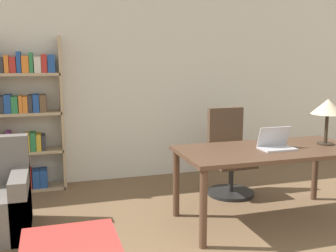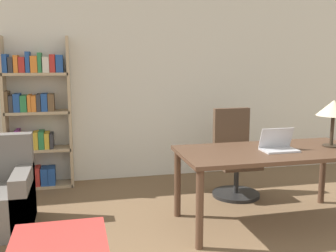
% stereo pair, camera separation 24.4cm
% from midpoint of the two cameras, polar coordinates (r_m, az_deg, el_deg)
% --- Properties ---
extents(wall_back, '(8.00, 0.06, 2.70)m').
position_cam_midpoint_polar(wall_back, '(5.50, -2.52, 6.37)').
color(wall_back, silver).
rests_on(wall_back, ground_plane).
extents(desk, '(1.86, 0.88, 0.77)m').
position_cam_midpoint_polar(desk, '(4.12, 16.40, -4.56)').
color(desk, '#4C3323').
rests_on(desk, ground_plane).
extents(laptop, '(0.35, 0.22, 0.22)m').
position_cam_midpoint_polar(laptop, '(4.08, 17.37, -2.74)').
color(laptop, '#B2B2B7').
rests_on(laptop, desk).
extents(table_lamp, '(0.34, 0.34, 0.49)m').
position_cam_midpoint_polar(table_lamp, '(4.41, 24.38, 2.24)').
color(table_lamp, '#2D2319').
rests_on(table_lamp, desk).
extents(office_chair, '(0.58, 0.58, 1.07)m').
position_cam_midpoint_polar(office_chair, '(4.95, 11.02, -4.66)').
color(office_chair, black).
rests_on(office_chair, ground_plane).
extents(side_table_blue, '(0.63, 0.58, 0.47)m').
position_cam_midpoint_polar(side_table_blue, '(2.84, -13.05, -16.72)').
color(side_table_blue, '#B2332D').
rests_on(side_table_blue, ground_plane).
extents(bookshelf, '(0.83, 0.28, 1.95)m').
position_cam_midpoint_polar(bookshelf, '(5.28, -17.54, 0.87)').
color(bookshelf, tan).
rests_on(bookshelf, ground_plane).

